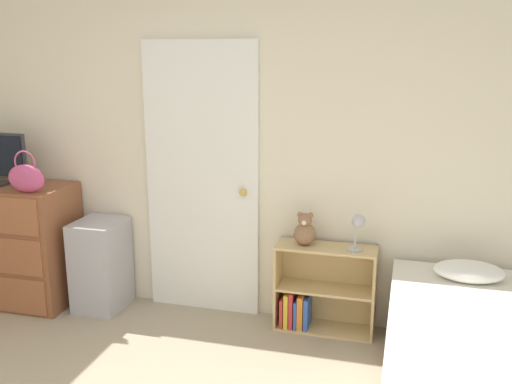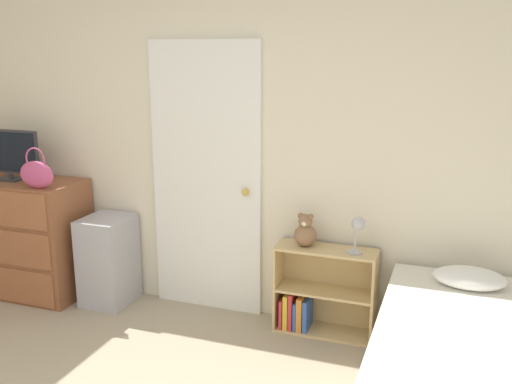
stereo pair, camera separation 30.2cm
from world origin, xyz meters
name	(u,v)px [view 1 (the left image)]	position (x,y,z in m)	size (l,w,h in m)	color
wall_back	(213,144)	(0.00, 2.30, 1.27)	(10.00, 0.06, 2.55)	beige
door_closed	(202,181)	(-0.07, 2.25, 1.01)	(0.86, 0.09, 2.01)	white
dresser	(8,243)	(-1.61, 2.00, 0.47)	(1.05, 0.51, 0.94)	brown
handbag	(26,178)	(-1.25, 1.83, 1.05)	(0.29, 0.09, 0.31)	#C64C7F
storage_bin	(101,265)	(-0.83, 2.05, 0.35)	(0.34, 0.40, 0.69)	#ADADB7
bookshelf	(317,294)	(0.82, 2.14, 0.26)	(0.70, 0.25, 0.62)	tan
teddy_bear	(305,231)	(0.72, 2.13, 0.73)	(0.15, 0.15, 0.24)	#8C6647
desk_lamp	(358,226)	(1.09, 2.09, 0.80)	(0.11, 0.11, 0.26)	#B2B2B7
bed	(474,373)	(1.79, 1.34, 0.27)	(0.95, 1.85, 0.65)	brown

